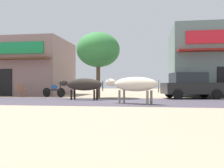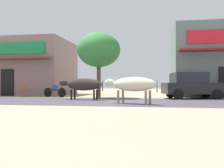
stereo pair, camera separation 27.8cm
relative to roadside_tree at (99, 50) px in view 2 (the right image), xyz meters
The scene contains 10 objects.
ground 4.92m from the roadside_tree, 61.97° to the right, with size 80.00×80.00×0.00m, color tan.
asphalt_road 4.92m from the roadside_tree, 61.97° to the right, with size 72.00×6.03×0.00m, color #433D48.
storefront_left_cafe 8.58m from the roadside_tree, 150.13° to the left, with size 7.29×6.67×4.75m.
storefront_right_club 9.84m from the roadside_tree, 25.69° to the left, with size 7.36×6.67×5.33m.
roadside_tree is the anchor object (origin of this frame).
parked_hatchback_car 6.46m from the roadside_tree, ahead, with size 3.93×2.52×1.64m.
parked_motorcycle 4.23m from the roadside_tree, behind, with size 1.88×0.69×1.08m.
cow_near_brown 3.30m from the roadside_tree, 100.43° to the right, with size 2.79×0.94×1.25m.
cow_far_dark 5.92m from the roadside_tree, 60.78° to the right, with size 2.67×1.48×1.24m.
cafe_chair_near_tree 6.26m from the roadside_tree, behind, with size 0.47×0.47×0.92m.
Camera 2 is at (1.84, -12.68, 0.90)m, focal length 38.96 mm.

